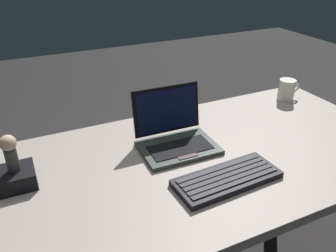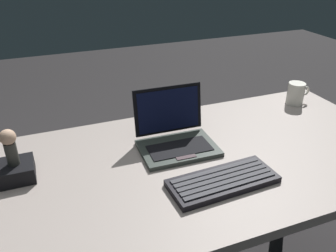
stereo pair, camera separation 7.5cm
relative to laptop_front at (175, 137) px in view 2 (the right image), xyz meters
name	(u,v)px [view 2 (the right image)]	position (x,y,z in m)	size (l,w,h in m)	color
desk	(194,182)	(0.03, -0.10, -0.14)	(1.55, 0.75, 0.72)	gray
laptop_front	(175,137)	(0.00, 0.00, 0.00)	(0.27, 0.22, 0.20)	#2C342F
external_keyboard	(223,181)	(0.05, -0.25, -0.03)	(0.34, 0.15, 0.02)	black
figurine_stand	(16,171)	(-0.53, 0.00, -0.01)	(0.11, 0.11, 0.05)	black
figurine	(10,145)	(-0.53, 0.00, 0.08)	(0.05, 0.05, 0.12)	#34352F
coffee_mug	(296,93)	(0.64, 0.15, 0.01)	(0.11, 0.07, 0.10)	silver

